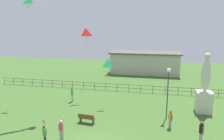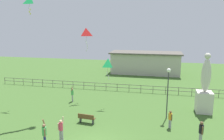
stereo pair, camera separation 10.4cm
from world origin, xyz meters
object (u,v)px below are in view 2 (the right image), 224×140
at_px(park_bench, 86,118).
at_px(person_2, 201,131).
at_px(person_1, 44,133).
at_px(lamppost, 168,83).
at_px(kite_2, 86,33).
at_px(statue_monument, 205,92).
at_px(kite_3, 108,64).
at_px(person_3, 170,118).
at_px(person_4, 72,94).
at_px(kite_0, 31,1).
at_px(person_0, 61,128).

xyz_separation_m(park_bench, person_2, (9.08, -1.57, 0.54)).
bearing_deg(person_1, lamppost, 38.48).
height_order(person_1, kite_2, kite_2).
distance_m(statue_monument, person_2, 6.67).
xyz_separation_m(person_1, kite_2, (-0.68, 11.09, 6.54)).
relative_size(statue_monument, kite_3, 2.76).
distance_m(person_2, kite_3, 11.07).
bearing_deg(person_3, person_4, 157.06).
height_order(person_4, kite_0, kite_0).
relative_size(lamppost, person_4, 2.58).
distance_m(park_bench, kite_2, 10.13).
distance_m(kite_2, kite_3, 4.78).
xyz_separation_m(park_bench, kite_0, (-7.68, 4.85, 10.46)).
bearing_deg(person_3, lamppost, 96.83).
height_order(person_2, kite_2, kite_2).
bearing_deg(kite_3, park_bench, -98.98).
distance_m(kite_0, kite_2, 6.69).
relative_size(lamppost, park_bench, 3.06).
relative_size(person_2, person_4, 0.96).
xyz_separation_m(park_bench, person_0, (-0.84, -3.19, 0.48)).
relative_size(person_0, person_2, 1.08).
relative_size(person_4, kite_0, 0.96).
distance_m(person_3, kite_3, 8.43).
bearing_deg(person_1, person_2, 13.74).
bearing_deg(lamppost, kite_2, 154.30).
xyz_separation_m(statue_monument, person_4, (-13.78, 0.08, -1.11)).
height_order(person_2, kite_3, kite_3).
height_order(park_bench, person_1, person_1).
height_order(person_3, kite_2, kite_2).
bearing_deg(lamppost, kite_3, 158.58).
bearing_deg(statue_monument, kite_2, 170.99).
relative_size(statue_monument, person_1, 3.00).
xyz_separation_m(lamppost, person_3, (0.24, -1.97, -2.50)).
bearing_deg(person_1, person_0, 52.31).
xyz_separation_m(person_1, kite_0, (-6.06, 9.04, 9.94)).
height_order(person_4, kite_3, kite_3).
xyz_separation_m(kite_0, kite_2, (5.39, 2.05, -3.40)).
relative_size(lamppost, kite_3, 2.21).
relative_size(lamppost, person_3, 3.05).
height_order(park_bench, person_4, person_4).
height_order(person_1, person_3, person_1).
relative_size(park_bench, person_2, 0.88).
distance_m(kite_0, kite_3, 10.64).
relative_size(person_0, person_1, 0.97).
xyz_separation_m(kite_0, kite_3, (8.45, 0.04, -6.47)).
height_order(person_1, person_4, person_1).
height_order(lamppost, park_bench, lamppost).
relative_size(person_2, kite_3, 0.82).
bearing_deg(kite_3, statue_monument, 0.01).
bearing_deg(person_3, kite_0, 163.72).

